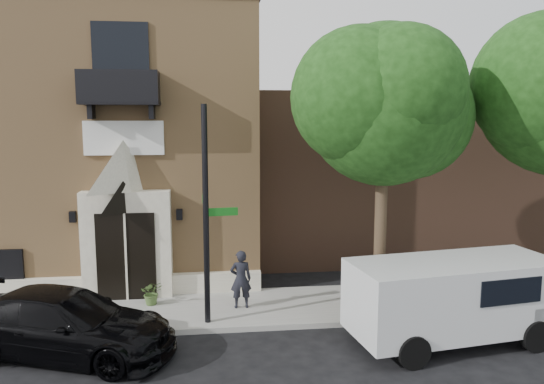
% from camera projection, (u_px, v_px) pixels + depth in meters
% --- Properties ---
extents(ground, '(120.00, 120.00, 0.00)m').
position_uv_depth(ground, '(154.00, 337.00, 13.42)').
color(ground, black).
rests_on(ground, ground).
extents(sidewalk, '(42.00, 3.00, 0.15)m').
position_uv_depth(sidewalk, '(195.00, 311.00, 15.01)').
color(sidewalk, gray).
rests_on(sidewalk, ground).
extents(church, '(12.20, 11.01, 9.30)m').
position_uv_depth(church, '(91.00, 140.00, 20.22)').
color(church, tan).
rests_on(church, ground).
extents(neighbour_building, '(18.00, 8.00, 6.40)m').
position_uv_depth(neighbour_building, '(451.00, 169.00, 23.22)').
color(neighbour_building, brown).
rests_on(neighbour_building, ground).
extents(street_tree_left, '(4.97, 4.38, 7.77)m').
position_uv_depth(street_tree_left, '(386.00, 103.00, 13.63)').
color(street_tree_left, '#38281C').
rests_on(street_tree_left, sidewalk).
extents(black_sedan, '(5.65, 3.71, 1.52)m').
position_uv_depth(black_sedan, '(65.00, 324.00, 12.31)').
color(black_sedan, black).
rests_on(black_sedan, ground).
extents(cargo_van, '(5.33, 2.75, 2.07)m').
position_uv_depth(cargo_van, '(460.00, 297.00, 12.97)').
color(cargo_van, silver).
rests_on(cargo_van, ground).
extents(street_sign, '(0.93, 0.90, 5.69)m').
position_uv_depth(street_sign, '(207.00, 215.00, 13.61)').
color(street_sign, black).
rests_on(street_sign, sidewalk).
extents(fire_hydrant, '(0.49, 0.39, 0.85)m').
position_uv_depth(fire_hydrant, '(407.00, 297.00, 14.65)').
color(fire_hydrant, '#AF151F').
rests_on(fire_hydrant, sidewalk).
extents(dumpster, '(1.66, 0.96, 1.08)m').
position_uv_depth(dumpster, '(467.00, 285.00, 15.27)').
color(dumpster, '#0F3717').
rests_on(dumpster, sidewalk).
extents(planter, '(0.72, 0.65, 0.69)m').
position_uv_depth(planter, '(152.00, 293.00, 15.25)').
color(planter, '#4A6831').
rests_on(planter, sidewalk).
extents(pedestrian_near, '(0.62, 0.42, 1.66)m').
position_uv_depth(pedestrian_near, '(241.00, 279.00, 14.93)').
color(pedestrian_near, black).
rests_on(pedestrian_near, sidewalk).
extents(pedestrian_far, '(0.82, 0.94, 1.64)m').
position_uv_depth(pedestrian_far, '(480.00, 275.00, 15.33)').
color(pedestrian_far, '#322621').
rests_on(pedestrian_far, sidewalk).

